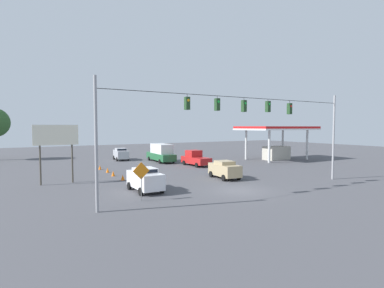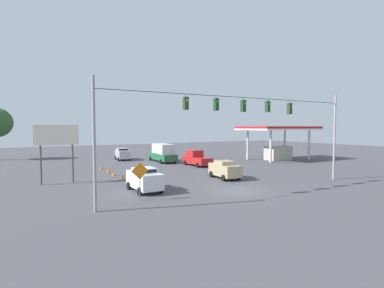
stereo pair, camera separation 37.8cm
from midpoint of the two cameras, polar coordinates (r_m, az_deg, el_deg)
name	(u,v)px [view 1 (the left image)]	position (r m, az deg, el deg)	size (l,w,h in m)	color
ground_plane	(239,191)	(25.90, 8.51, -8.76)	(140.00, 140.00, 0.00)	#47474C
overhead_signal_span	(244,124)	(24.94, 9.46, 3.75)	(23.90, 0.38, 8.58)	#939399
sedan_silver_withflow_deep	(121,154)	(49.93, -13.60, -1.84)	(2.29, 4.33, 1.93)	#A8AAB2
sedan_tan_crossing_near	(225,169)	(31.47, 5.87, -4.81)	(2.27, 4.19, 1.86)	tan
pickup_truck_red_oncoming_far	(195,159)	(41.60, 0.40, -2.80)	(2.26, 5.09, 2.12)	red
sedan_white_parked_shoulder	(145,179)	(25.50, -9.35, -6.62)	(2.07, 4.14, 1.97)	silver
box_truck_green_oncoming_deep	(161,153)	(46.43, -6.14, -1.70)	(2.64, 7.36, 2.76)	#236038
traffic_cone_nearest	(143,188)	(25.51, -9.67, -8.31)	(0.38, 0.38, 0.57)	orange
traffic_cone_second	(133,182)	(28.28, -11.59, -7.18)	(0.38, 0.38, 0.57)	orange
traffic_cone_third	(123,177)	(31.23, -13.39, -6.21)	(0.38, 0.38, 0.57)	orange
traffic_cone_fourth	(113,174)	(34.02, -15.09, -5.46)	(0.38, 0.38, 0.57)	orange
traffic_cone_fifth	(108,170)	(36.86, -16.06, -4.80)	(0.38, 0.38, 0.57)	orange
traffic_cone_farthest	(100,167)	(39.63, -17.39, -4.26)	(0.38, 0.38, 0.57)	orange
gas_station	(277,135)	(50.87, 15.62, 1.58)	(12.20, 7.57, 5.46)	red
roadside_billboard	(56,140)	(30.90, -24.79, 0.68)	(3.95, 0.16, 5.58)	#4C473D
work_zone_sign	(141,174)	(22.11, -10.14, -5.62)	(1.27, 0.06, 2.84)	slate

